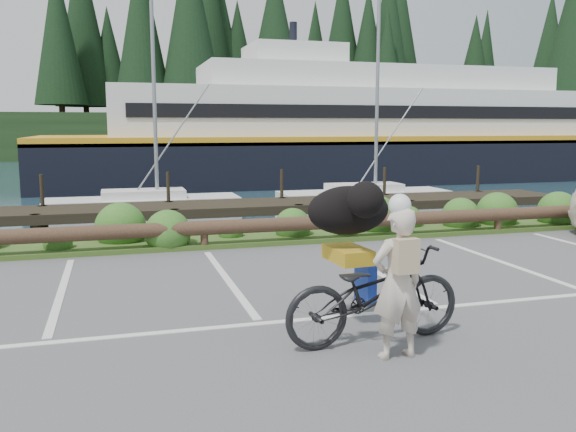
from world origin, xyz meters
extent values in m
plane|color=#4D4D4F|center=(0.00, 0.00, 0.00)|extent=(72.00, 72.00, 0.00)
plane|color=#1A3440|center=(0.00, 48.00, -1.20)|extent=(160.00, 160.00, 0.00)
cube|color=#3D5B21|center=(0.00, 5.30, 0.05)|extent=(34.00, 1.60, 0.10)
imported|color=black|center=(1.14, -1.41, 0.59)|extent=(2.29, 0.95, 1.17)
imported|color=beige|center=(1.18, -1.92, 0.84)|extent=(0.64, 0.45, 1.68)
ellipsoid|color=black|center=(1.08, -0.69, 1.48)|extent=(0.61, 1.11, 0.62)
camera|label=1|loc=(-1.74, -7.79, 2.54)|focal=38.00mm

